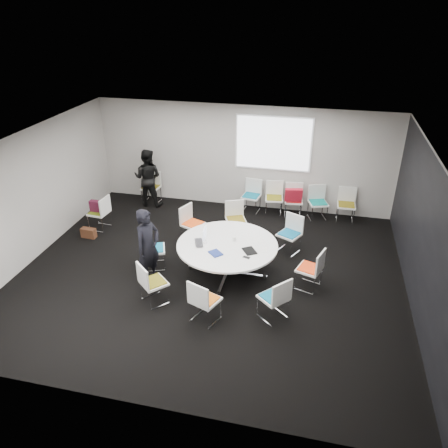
% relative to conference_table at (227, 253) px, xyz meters
% --- Properties ---
extents(room_shell, '(8.08, 7.08, 2.88)m').
position_rel_conference_table_xyz_m(room_shell, '(-0.25, -0.05, 0.88)').
color(room_shell, black).
rests_on(room_shell, ground).
extents(conference_table, '(2.08, 2.08, 0.73)m').
position_rel_conference_table_xyz_m(conference_table, '(0.00, 0.00, 0.00)').
color(conference_table, silver).
rests_on(conference_table, ground).
extents(projection_screen, '(1.90, 0.03, 1.35)m').
position_rel_conference_table_xyz_m(projection_screen, '(0.45, 3.41, 1.33)').
color(projection_screen, white).
rests_on(projection_screen, room_shell).
extents(chair_ring_a, '(0.57, 0.58, 0.88)m').
position_rel_conference_table_xyz_m(chair_ring_a, '(1.71, -0.11, -0.25)').
color(chair_ring_a, silver).
rests_on(chair_ring_a, ground).
extents(chair_ring_b, '(0.61, 0.61, 0.88)m').
position_rel_conference_table_xyz_m(chair_ring_b, '(1.18, 1.22, -0.25)').
color(chair_ring_b, silver).
rests_on(chair_ring_b, ground).
extents(chair_ring_c, '(0.60, 0.59, 0.88)m').
position_rel_conference_table_xyz_m(chair_ring_c, '(-0.16, 1.64, -0.25)').
color(chair_ring_c, silver).
rests_on(chair_ring_c, ground).
extents(chair_ring_d, '(0.59, 0.59, 0.88)m').
position_rel_conference_table_xyz_m(chair_ring_d, '(-1.11, 1.21, -0.25)').
color(chair_ring_d, silver).
rests_on(chair_ring_d, ground).
extents(chair_ring_e, '(0.58, 0.59, 0.88)m').
position_rel_conference_table_xyz_m(chair_ring_e, '(-1.60, -0.08, -0.25)').
color(chair_ring_e, silver).
rests_on(chair_ring_e, ground).
extents(chair_ring_f, '(0.64, 0.64, 0.88)m').
position_rel_conference_table_xyz_m(chair_ring_f, '(-1.15, -1.25, -0.25)').
color(chair_ring_f, silver).
rests_on(chair_ring_f, ground).
extents(chair_ring_g, '(0.59, 0.59, 0.88)m').
position_rel_conference_table_xyz_m(chair_ring_g, '(-0.06, -1.54, -0.25)').
color(chair_ring_g, silver).
rests_on(chair_ring_g, ground).
extents(chair_ring_h, '(0.64, 0.64, 0.88)m').
position_rel_conference_table_xyz_m(chair_ring_h, '(1.13, -1.19, -0.25)').
color(chair_ring_h, silver).
rests_on(chair_ring_h, ground).
extents(chair_back_a, '(0.52, 0.51, 0.88)m').
position_rel_conference_table_xyz_m(chair_back_a, '(-0.03, 3.11, -0.25)').
color(chair_back_a, silver).
rests_on(chair_back_a, ground).
extents(chair_back_b, '(0.51, 0.50, 0.88)m').
position_rel_conference_table_xyz_m(chair_back_b, '(0.59, 3.11, -0.25)').
color(chair_back_b, silver).
rests_on(chair_back_b, ground).
extents(chair_back_c, '(0.51, 0.49, 0.88)m').
position_rel_conference_table_xyz_m(chair_back_c, '(1.10, 3.10, -0.25)').
color(chair_back_c, silver).
rests_on(chair_back_c, ground).
extents(chair_back_d, '(0.58, 0.57, 0.88)m').
position_rel_conference_table_xyz_m(chair_back_d, '(1.74, 3.08, -0.25)').
color(chair_back_d, silver).
rests_on(chair_back_d, ground).
extents(chair_back_e, '(0.47, 0.46, 0.88)m').
position_rel_conference_table_xyz_m(chair_back_e, '(2.46, 3.11, -0.25)').
color(chair_back_e, silver).
rests_on(chair_back_e, ground).
extents(chair_spare_left, '(0.49, 0.50, 0.88)m').
position_rel_conference_table_xyz_m(chair_spare_left, '(-3.56, 1.27, -0.25)').
color(chair_spare_left, silver).
rests_on(chair_spare_left, ground).
extents(chair_person_back, '(0.50, 0.49, 0.88)m').
position_rel_conference_table_xyz_m(chair_person_back, '(-2.89, 3.07, -0.25)').
color(chair_person_back, silver).
rests_on(chair_person_back, ground).
extents(person_main, '(0.58, 0.70, 1.63)m').
position_rel_conference_table_xyz_m(person_main, '(-1.48, -0.61, 0.29)').
color(person_main, black).
rests_on(person_main, ground).
extents(person_back, '(0.79, 0.62, 1.61)m').
position_rel_conference_table_xyz_m(person_back, '(-2.89, 2.90, 0.28)').
color(person_back, black).
rests_on(person_back, ground).
extents(laptop, '(0.35, 0.43, 0.03)m').
position_rel_conference_table_xyz_m(laptop, '(-0.52, -0.09, 0.22)').
color(laptop, '#333338').
rests_on(laptop, conference_table).
extents(laptop_lid, '(0.04, 0.30, 0.22)m').
position_rel_conference_table_xyz_m(laptop_lid, '(-0.51, 0.12, 0.34)').
color(laptop_lid, silver).
rests_on(laptop_lid, conference_table).
extents(notebook_black, '(0.35, 0.37, 0.02)m').
position_rel_conference_table_xyz_m(notebook_black, '(0.49, -0.18, 0.22)').
color(notebook_black, black).
rests_on(notebook_black, conference_table).
extents(tablet_folio, '(0.33, 0.32, 0.03)m').
position_rel_conference_table_xyz_m(tablet_folio, '(-0.14, -0.42, 0.22)').
color(tablet_folio, navy).
rests_on(tablet_folio, conference_table).
extents(papers_right, '(0.36, 0.32, 0.00)m').
position_rel_conference_table_xyz_m(papers_right, '(0.52, 0.26, 0.21)').
color(papers_right, white).
rests_on(papers_right, conference_table).
extents(papers_front, '(0.32, 0.23, 0.00)m').
position_rel_conference_table_xyz_m(papers_front, '(0.68, -0.06, 0.21)').
color(papers_front, white).
rests_on(papers_front, conference_table).
extents(cup, '(0.08, 0.08, 0.09)m').
position_rel_conference_table_xyz_m(cup, '(0.11, 0.17, 0.25)').
color(cup, white).
rests_on(cup, conference_table).
extents(phone, '(0.15, 0.11, 0.01)m').
position_rel_conference_table_xyz_m(phone, '(0.48, -0.42, 0.21)').
color(phone, black).
rests_on(phone, conference_table).
extents(maroon_bag, '(0.40, 0.14, 0.28)m').
position_rel_conference_table_xyz_m(maroon_bag, '(-3.57, 1.27, 0.10)').
color(maroon_bag, '#4C1429').
rests_on(maroon_bag, chair_spare_left).
extents(brown_bag, '(0.37, 0.18, 0.24)m').
position_rel_conference_table_xyz_m(brown_bag, '(-3.64, 0.77, -0.40)').
color(brown_bag, '#472716').
rests_on(brown_bag, ground).
extents(red_jacket, '(0.46, 0.24, 0.36)m').
position_rel_conference_table_xyz_m(red_jacket, '(1.11, 2.87, 0.18)').
color(red_jacket, '#AD1527').
rests_on(red_jacket, chair_back_c).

